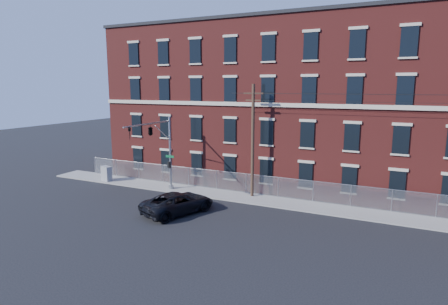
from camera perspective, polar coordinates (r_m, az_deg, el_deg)
ground at (r=30.31m, az=-3.19°, el=-9.08°), size 140.00×140.00×0.00m
sidewalk at (r=31.72m, az=21.16°, el=-8.77°), size 65.00×3.00×0.12m
mill_building at (r=39.10m, az=22.97°, el=6.67°), size 55.30×14.32×16.30m
chain_link_fence at (r=32.67m, az=21.46°, el=-6.41°), size 59.06×0.06×1.85m
traffic_signal_mast at (r=34.00m, az=-10.42°, el=2.22°), size 0.90×6.75×7.00m
utility_pole_near at (r=33.20m, az=4.40°, el=2.09°), size 1.80×0.28×10.00m
pickup_truck at (r=30.10m, az=-7.01°, el=-7.59°), size 4.78×6.63×1.68m
utility_cabinet at (r=41.27m, az=-17.45°, el=-3.06°), size 1.36×0.95×1.54m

